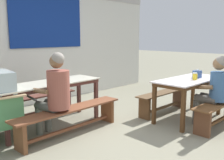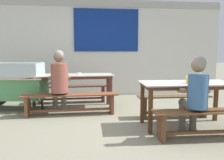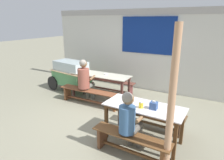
{
  "view_description": "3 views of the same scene",
  "coord_description": "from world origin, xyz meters",
  "px_view_note": "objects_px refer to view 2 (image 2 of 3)",
  "views": [
    {
      "loc": [
        -3.03,
        -2.5,
        1.54
      ],
      "look_at": [
        0.26,
        0.69,
        0.74
      ],
      "focal_mm": 40.35,
      "sensor_mm": 36.0,
      "label": 1
    },
    {
      "loc": [
        -0.46,
        -4.03,
        1.29
      ],
      "look_at": [
        0.05,
        0.28,
        0.75
      ],
      "focal_mm": 37.01,
      "sensor_mm": 36.0,
      "label": 2
    },
    {
      "loc": [
        2.45,
        -3.73,
        2.37
      ],
      "look_at": [
        -0.14,
        0.82,
        0.78
      ],
      "focal_mm": 31.8,
      "sensor_mm": 36.0,
      "label": 3
    }
  ],
  "objects_px": {
    "dining_table_near": "(187,87)",
    "person_near_front": "(195,92)",
    "bench_near_front": "(202,121)",
    "soup_bowl": "(79,74)",
    "food_cart": "(14,82)",
    "bench_near_back": "(174,103)",
    "person_left_back_turned": "(59,79)",
    "dining_table_far": "(71,78)",
    "tissue_box": "(199,78)",
    "bench_far_back": "(72,91)",
    "bench_far_front": "(70,100)",
    "condiment_jar": "(188,80)"
  },
  "relations": [
    {
      "from": "dining_table_near",
      "to": "person_near_front",
      "type": "bearing_deg",
      "value": -100.27
    },
    {
      "from": "bench_near_front",
      "to": "soup_bowl",
      "type": "height_order",
      "value": "soup_bowl"
    },
    {
      "from": "food_cart",
      "to": "person_near_front",
      "type": "bearing_deg",
      "value": -33.58
    },
    {
      "from": "food_cart",
      "to": "bench_near_back",
      "type": "bearing_deg",
      "value": -17.66
    },
    {
      "from": "dining_table_near",
      "to": "person_left_back_turned",
      "type": "distance_m",
      "value": 2.45
    },
    {
      "from": "bench_near_front",
      "to": "dining_table_far",
      "type": "bearing_deg",
      "value": 133.54
    },
    {
      "from": "dining_table_far",
      "to": "tissue_box",
      "type": "height_order",
      "value": "tissue_box"
    },
    {
      "from": "person_left_back_turned",
      "to": "bench_near_back",
      "type": "bearing_deg",
      "value": -11.64
    },
    {
      "from": "person_near_front",
      "to": "tissue_box",
      "type": "bearing_deg",
      "value": 57.42
    },
    {
      "from": "bench_far_back",
      "to": "bench_far_front",
      "type": "bearing_deg",
      "value": -88.46
    },
    {
      "from": "bench_far_front",
      "to": "bench_near_front",
      "type": "bearing_deg",
      "value": -37.73
    },
    {
      "from": "bench_far_front",
      "to": "soup_bowl",
      "type": "xyz_separation_m",
      "value": [
        0.16,
        0.61,
        0.49
      ]
    },
    {
      "from": "dining_table_near",
      "to": "soup_bowl",
      "type": "relative_size",
      "value": 13.02
    },
    {
      "from": "bench_near_back",
      "to": "food_cart",
      "type": "xyz_separation_m",
      "value": [
        -3.28,
        1.04,
        0.33
      ]
    },
    {
      "from": "bench_far_back",
      "to": "condiment_jar",
      "type": "xyz_separation_m",
      "value": [
        2.01,
        -2.22,
        0.54
      ]
    },
    {
      "from": "dining_table_near",
      "to": "condiment_jar",
      "type": "xyz_separation_m",
      "value": [
        -0.02,
        -0.11,
        0.15
      ]
    },
    {
      "from": "dining_table_near",
      "to": "bench_far_back",
      "type": "height_order",
      "value": "dining_table_near"
    },
    {
      "from": "bench_near_back",
      "to": "food_cart",
      "type": "bearing_deg",
      "value": 162.34
    },
    {
      "from": "person_near_front",
      "to": "tissue_box",
      "type": "xyz_separation_m",
      "value": [
        0.29,
        0.45,
        0.15
      ]
    },
    {
      "from": "dining_table_far",
      "to": "bench_near_front",
      "type": "height_order",
      "value": "dining_table_far"
    },
    {
      "from": "bench_far_front",
      "to": "bench_near_back",
      "type": "relative_size",
      "value": 1.35
    },
    {
      "from": "bench_far_back",
      "to": "food_cart",
      "type": "distance_m",
      "value": 1.36
    },
    {
      "from": "bench_far_front",
      "to": "condiment_jar",
      "type": "distance_m",
      "value": 2.32
    },
    {
      "from": "bench_far_front",
      "to": "bench_near_back",
      "type": "distance_m",
      "value": 2.06
    },
    {
      "from": "bench_far_back",
      "to": "bench_near_front",
      "type": "height_order",
      "value": "same"
    },
    {
      "from": "dining_table_far",
      "to": "bench_near_front",
      "type": "xyz_separation_m",
      "value": [
        2.01,
        -2.11,
        -0.41
      ]
    },
    {
      "from": "bench_near_back",
      "to": "bench_far_back",
      "type": "bearing_deg",
      "value": 143.08
    },
    {
      "from": "bench_far_back",
      "to": "person_left_back_turned",
      "type": "height_order",
      "value": "person_left_back_turned"
    },
    {
      "from": "dining_table_far",
      "to": "food_cart",
      "type": "relative_size",
      "value": 1.08
    },
    {
      "from": "dining_table_near",
      "to": "tissue_box",
      "type": "relative_size",
      "value": 9.68
    },
    {
      "from": "dining_table_near",
      "to": "tissue_box",
      "type": "xyz_separation_m",
      "value": [
        0.2,
        -0.04,
        0.15
      ]
    },
    {
      "from": "bench_far_front",
      "to": "bench_near_front",
      "type": "xyz_separation_m",
      "value": [
        1.99,
        -1.54,
        -0.02
      ]
    },
    {
      "from": "dining_table_near",
      "to": "bench_far_front",
      "type": "distance_m",
      "value": 2.26
    },
    {
      "from": "tissue_box",
      "to": "person_near_front",
      "type": "bearing_deg",
      "value": -122.58
    },
    {
      "from": "dining_table_far",
      "to": "tissue_box",
      "type": "distance_m",
      "value": 2.73
    },
    {
      "from": "bench_near_back",
      "to": "soup_bowl",
      "type": "relative_size",
      "value": 11.95
    },
    {
      "from": "person_left_back_turned",
      "to": "tissue_box",
      "type": "bearing_deg",
      "value": -23.89
    },
    {
      "from": "condiment_jar",
      "to": "dining_table_near",
      "type": "bearing_deg",
      "value": 77.2
    },
    {
      "from": "dining_table_far",
      "to": "person_left_back_turned",
      "type": "bearing_deg",
      "value": -111.16
    },
    {
      "from": "bench_far_back",
      "to": "bench_near_back",
      "type": "xyz_separation_m",
      "value": [
        2.05,
        -1.54,
        -0.02
      ]
    },
    {
      "from": "person_near_front",
      "to": "dining_table_near",
      "type": "bearing_deg",
      "value": 79.73
    },
    {
      "from": "bench_far_back",
      "to": "tissue_box",
      "type": "relative_size",
      "value": 11.25
    },
    {
      "from": "bench_near_front",
      "to": "person_left_back_turned",
      "type": "xyz_separation_m",
      "value": [
        -2.21,
        1.6,
        0.45
      ]
    },
    {
      "from": "bench_far_back",
      "to": "food_cart",
      "type": "height_order",
      "value": "food_cart"
    },
    {
      "from": "bench_far_front",
      "to": "tissue_box",
      "type": "bearing_deg",
      "value": -24.6
    },
    {
      "from": "dining_table_far",
      "to": "food_cart",
      "type": "xyz_separation_m",
      "value": [
        -1.24,
        0.07,
        -0.08
      ]
    },
    {
      "from": "tissue_box",
      "to": "soup_bowl",
      "type": "xyz_separation_m",
      "value": [
        -2.05,
        1.62,
        -0.05
      ]
    },
    {
      "from": "bench_far_front",
      "to": "bench_near_front",
      "type": "height_order",
      "value": "same"
    },
    {
      "from": "person_left_back_turned",
      "to": "condiment_jar",
      "type": "xyz_separation_m",
      "value": [
        2.19,
        -1.14,
        0.1
      ]
    },
    {
      "from": "condiment_jar",
      "to": "person_left_back_turned",
      "type": "bearing_deg",
      "value": 152.56
    }
  ]
}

